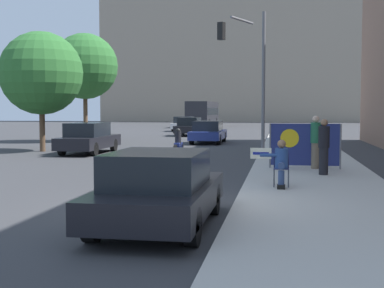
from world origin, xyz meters
name	(u,v)px	position (x,y,z in m)	size (l,w,h in m)	color
ground_plane	(162,210)	(0.00, 0.00, 0.00)	(160.00, 160.00, 0.00)	#38383A
sidewalk_curb	(301,153)	(3.46, 15.00, 0.07)	(3.91, 90.00, 0.15)	#B7B2A8
building_backdrop_far	(256,35)	(-2.00, 82.22, 14.89)	(52.00, 12.00, 29.78)	gray
seated_protester	(281,162)	(2.48, 2.91, 0.80)	(1.00, 0.77, 1.22)	#474C56
jogger_on_sidewalk	(324,146)	(3.78, 5.69, 1.02)	(0.34, 0.34, 1.71)	black
pedestrian_behind	(316,142)	(3.64, 7.36, 1.07)	(0.34, 0.34, 1.79)	#756651
protest_banner	(304,145)	(3.27, 7.37, 0.96)	(2.40, 0.06, 1.52)	slate
traffic_light_pole	(248,61)	(0.93, 14.31, 4.43)	(2.34, 2.11, 6.49)	slate
parked_car_curbside	(159,189)	(0.31, -1.63, 0.70)	(1.87, 4.22, 1.40)	black
car_on_road_nearest	(89,138)	(-6.77, 13.72, 0.74)	(1.79, 4.71, 1.50)	black
car_on_road_midblock	(208,132)	(-2.06, 22.38, 0.71)	(1.89, 4.73, 1.41)	navy
car_on_road_distant	(190,127)	(-4.87, 31.63, 0.74)	(1.85, 4.59, 1.49)	black
car_on_road_far_lane	(184,124)	(-6.87, 40.07, 0.72)	(1.89, 4.28, 1.43)	white
city_bus_on_road	(203,112)	(-6.98, 53.44, 1.75)	(2.57, 10.89, 3.03)	#232328
motorcycle_on_road	(178,145)	(-2.11, 12.65, 0.55)	(0.28, 2.04, 1.30)	navy
street_tree_near_curb	(41,73)	(-9.53, 14.49, 3.96)	(4.20, 4.20, 6.07)	brown
street_tree_midblock	(85,66)	(-10.30, 22.63, 4.95)	(4.32, 4.32, 7.12)	brown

